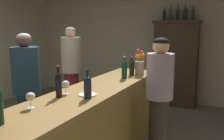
{
  "coord_description": "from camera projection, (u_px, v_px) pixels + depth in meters",
  "views": [
    {
      "loc": [
        2.02,
        -2.41,
        1.66
      ],
      "look_at": [
        0.7,
        0.39,
        1.15
      ],
      "focal_mm": 39.99,
      "sensor_mm": 36.0,
      "label": 1
    }
  ],
  "objects": [
    {
      "name": "display_bottle_right",
      "position": [
        193.0,
        13.0,
        5.08
      ],
      "size": [
        0.07,
        0.07,
        0.31
      ],
      "color": "#433016",
      "rests_on": "display_cabinet"
    },
    {
      "name": "wall_back",
      "position": [
        137.0,
        39.0,
        5.98
      ],
      "size": [
        5.47,
        0.12,
        2.85
      ],
      "primitive_type": "cube",
      "color": "#BDB398",
      "rests_on": "ground"
    },
    {
      "name": "wine_glass_mid",
      "position": [
        66.0,
        85.0,
        2.62
      ],
      "size": [
        0.08,
        0.08,
        0.14
      ],
      "color": "white",
      "rests_on": "bar_counter"
    },
    {
      "name": "cheese_plate",
      "position": [
        88.0,
        95.0,
        2.58
      ],
      "size": [
        0.19,
        0.19,
        0.01
      ],
      "primitive_type": "cylinder",
      "color": "white",
      "rests_on": "bar_counter"
    },
    {
      "name": "display_bottle_center",
      "position": [
        178.0,
        14.0,
        5.21
      ],
      "size": [
        0.06,
        0.06,
        0.32
      ],
      "color": "#1A2439",
      "rests_on": "display_cabinet"
    },
    {
      "name": "display_bottle_midleft",
      "position": [
        171.0,
        14.0,
        5.28
      ],
      "size": [
        0.07,
        0.07,
        0.32
      ],
      "color": "#2F4E28",
      "rests_on": "display_cabinet"
    },
    {
      "name": "display_bottle_midright",
      "position": [
        185.0,
        13.0,
        5.15
      ],
      "size": [
        0.08,
        0.08,
        0.33
      ],
      "color": "#182334",
      "rests_on": "display_cabinet"
    },
    {
      "name": "wine_bottle_merlot",
      "position": [
        59.0,
        83.0,
        2.48
      ],
      "size": [
        0.06,
        0.06,
        0.32
      ],
      "color": "black",
      "rests_on": "bar_counter"
    },
    {
      "name": "display_bottle_left",
      "position": [
        164.0,
        15.0,
        5.33
      ],
      "size": [
        0.07,
        0.07,
        0.29
      ],
      "color": "black",
      "rests_on": "display_cabinet"
    },
    {
      "name": "wine_glass_front",
      "position": [
        31.0,
        97.0,
        2.14
      ],
      "size": [
        0.08,
        0.08,
        0.14
      ],
      "color": "white",
      "rests_on": "bar_counter"
    },
    {
      "name": "wine_bottle_rose",
      "position": [
        132.0,
        67.0,
        3.68
      ],
      "size": [
        0.07,
        0.07,
        0.28
      ],
      "color": "black",
      "rests_on": "bar_counter"
    },
    {
      "name": "patron_redhead",
      "position": [
        27.0,
        88.0,
        3.36
      ],
      "size": [
        0.37,
        0.37,
        1.61
      ],
      "rotation": [
        0.0,
        0.0,
        0.19
      ],
      "color": "#1C2A48",
      "rests_on": "ground"
    },
    {
      "name": "wine_bottle_malbec",
      "position": [
        124.0,
        68.0,
        3.44
      ],
      "size": [
        0.08,
        0.08,
        0.31
      ],
      "color": "#123E26",
      "rests_on": "bar_counter"
    },
    {
      "name": "display_cabinet",
      "position": [
        176.0,
        62.0,
        5.38
      ],
      "size": [
        0.98,
        0.4,
        1.84
      ],
      "color": "#362A1A",
      "rests_on": "ground"
    },
    {
      "name": "patron_by_cabinet",
      "position": [
        71.0,
        70.0,
        4.55
      ],
      "size": [
        0.36,
        0.36,
        1.69
      ],
      "rotation": [
        0.0,
        0.0,
        -1.18
      ],
      "color": "maroon",
      "rests_on": "ground"
    },
    {
      "name": "flower_arrangement",
      "position": [
        140.0,
        64.0,
        3.72
      ],
      "size": [
        0.16,
        0.16,
        0.38
      ],
      "color": "tan",
      "rests_on": "bar_counter"
    },
    {
      "name": "bartender",
      "position": [
        159.0,
        93.0,
        3.14
      ],
      "size": [
        0.34,
        0.34,
        1.56
      ],
      "rotation": [
        0.0,
        0.0,
        3.09
      ],
      "color": "#352F25",
      "rests_on": "ground"
    },
    {
      "name": "bar_counter",
      "position": [
        92.0,
        130.0,
        2.9
      ],
      "size": [
        0.65,
        3.18,
        0.98
      ],
      "color": "olive",
      "rests_on": "ground"
    },
    {
      "name": "wine_bottle_chardonnay",
      "position": [
        88.0,
        86.0,
        2.44
      ],
      "size": [
        0.08,
        0.08,
        0.29
      ],
      "color": "#192535",
      "rests_on": "bar_counter"
    }
  ]
}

